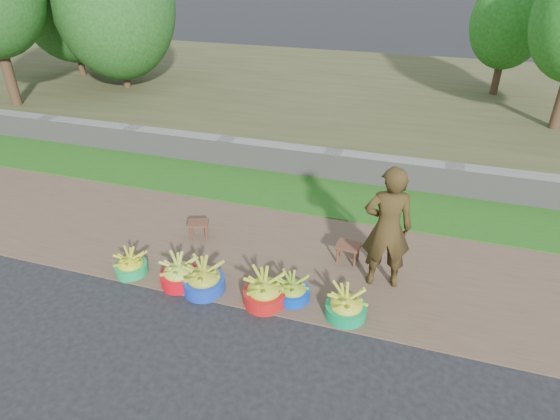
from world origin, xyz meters
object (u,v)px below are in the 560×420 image
(basin_c, at_px, (204,279))
(vendor_woman, at_px, (387,228))
(basin_b, at_px, (179,273))
(basin_d, at_px, (265,291))
(basin_f, at_px, (346,306))
(basin_a, at_px, (131,265))
(basin_e, at_px, (293,290))
(stool_right, at_px, (348,248))
(stool_left, at_px, (198,225))

(basin_c, xyz_separation_m, vendor_woman, (2.21, 0.86, 0.69))
(basin_b, distance_m, basin_d, 1.22)
(basin_d, distance_m, basin_f, 1.04)
(basin_a, relative_size, basin_f, 0.87)
(basin_e, bearing_deg, basin_c, -171.01)
(basin_b, bearing_deg, stool_right, 29.38)
(basin_d, height_order, basin_e, basin_d)
(basin_a, xyz_separation_m, basin_e, (2.29, 0.16, 0.00))
(basin_b, distance_m, stool_left, 1.14)
(basin_c, bearing_deg, basin_b, 175.65)
(basin_d, height_order, basin_f, basin_d)
(basin_b, relative_size, basin_d, 0.93)
(basin_b, xyz_separation_m, basin_f, (2.26, 0.04, -0.00))
(basin_a, bearing_deg, basin_d, -0.33)
(basin_a, xyz_separation_m, vendor_woman, (3.34, 0.83, 0.73))
(basin_f, bearing_deg, basin_b, -179.07)
(basin_d, xyz_separation_m, basin_e, (0.32, 0.17, -0.04))
(basin_a, height_order, stool_right, basin_a)
(basin_d, bearing_deg, basin_c, -178.97)
(basin_d, bearing_deg, basin_b, 179.36)
(basin_d, height_order, stool_left, basin_d)
(basin_a, bearing_deg, basin_c, -1.34)
(basin_a, relative_size, basin_b, 0.86)
(basin_c, distance_m, vendor_woman, 2.47)
(basin_b, bearing_deg, basin_e, 5.75)
(basin_a, relative_size, stool_left, 1.20)
(basin_c, bearing_deg, basin_e, 8.99)
(basin_c, height_order, stool_right, basin_c)
(basin_d, relative_size, basin_f, 1.09)
(basin_a, height_order, stool_left, basin_a)
(basin_b, bearing_deg, basin_c, -4.35)
(basin_d, relative_size, stool_left, 1.50)
(basin_e, bearing_deg, basin_a, -176.06)
(basin_b, xyz_separation_m, vendor_woman, (2.59, 0.83, 0.71))
(basin_e, relative_size, stool_right, 1.25)
(stool_left, bearing_deg, basin_c, -60.92)
(basin_b, xyz_separation_m, stool_right, (2.07, 1.17, 0.08))
(vendor_woman, bearing_deg, basin_e, 21.46)
(basin_e, relative_size, vendor_woman, 0.26)
(basin_b, distance_m, basin_c, 0.38)
(basin_e, xyz_separation_m, stool_left, (-1.80, 0.95, 0.09))
(stool_left, bearing_deg, stool_right, 1.42)
(basin_f, xyz_separation_m, stool_right, (-0.19, 1.13, 0.08))
(basin_a, bearing_deg, basin_b, 0.19)
(basin_a, height_order, basin_c, basin_c)
(basin_c, xyz_separation_m, stool_left, (-0.63, 1.14, 0.05))
(basin_f, relative_size, stool_left, 1.37)
(basin_c, xyz_separation_m, basin_d, (0.84, 0.02, -0.00))
(basin_e, distance_m, vendor_woman, 1.45)
(basin_c, xyz_separation_m, stool_right, (1.69, 1.20, 0.07))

